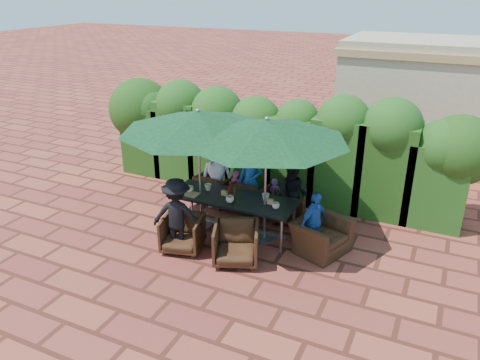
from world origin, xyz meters
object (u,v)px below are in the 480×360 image
at_px(chair_far_left, 216,187).
at_px(chair_far_mid, 253,194).
at_px(umbrella_right, 267,130).
at_px(umbrella_left, 198,121).
at_px(chair_near_left, 182,232).
at_px(dining_table, 233,201).
at_px(chair_near_right, 236,242).
at_px(chair_end_right, 321,231).
at_px(chair_far_right, 288,205).

distance_m(chair_far_left, chair_far_mid, 0.91).
bearing_deg(umbrella_right, umbrella_left, -178.71).
relative_size(umbrella_left, chair_near_left, 4.10).
bearing_deg(dining_table, umbrella_right, -1.74).
height_order(chair_near_right, chair_end_right, chair_end_right).
distance_m(chair_far_left, chair_far_right, 1.76).
xyz_separation_m(chair_near_left, chair_end_right, (2.35, 1.03, 0.05)).
bearing_deg(umbrella_left, chair_end_right, 1.60).
xyz_separation_m(chair_near_left, chair_near_right, (1.08, 0.04, 0.03)).
bearing_deg(chair_far_mid, chair_end_right, 159.86).
height_order(chair_far_left, chair_near_right, chair_near_right).
bearing_deg(chair_near_left, umbrella_right, 24.80).
height_order(umbrella_right, chair_far_left, umbrella_right).
bearing_deg(chair_far_mid, umbrella_left, 67.07).
bearing_deg(dining_table, chair_far_mid, 90.22).
distance_m(dining_table, chair_far_right, 1.28).
bearing_deg(umbrella_left, chair_far_mid, 57.71).
height_order(umbrella_right, chair_far_mid, umbrella_right).
height_order(chair_far_mid, chair_near_right, chair_near_right).
distance_m(umbrella_right, chair_far_mid, 2.22).
bearing_deg(chair_far_right, chair_end_right, 124.79).
relative_size(umbrella_left, chair_near_right, 3.76).
bearing_deg(chair_far_right, umbrella_right, 68.21).
bearing_deg(chair_near_left, dining_table, 47.56).
relative_size(chair_far_right, chair_near_left, 0.96).
xyz_separation_m(umbrella_left, chair_near_left, (0.14, -0.96, -1.85)).
distance_m(dining_table, umbrella_left, 1.69).
bearing_deg(chair_end_right, chair_far_mid, 81.11).
bearing_deg(dining_table, chair_far_left, 131.37).
bearing_deg(chair_near_right, dining_table, 97.11).
relative_size(chair_far_mid, chair_near_right, 0.96).
bearing_deg(chair_end_right, chair_far_left, 90.08).
distance_m(chair_far_left, chair_end_right, 2.89).
bearing_deg(chair_far_mid, chair_near_right, 114.30).
relative_size(dining_table, chair_end_right, 2.61).
bearing_deg(umbrella_right, chair_near_right, -99.40).
distance_m(chair_far_left, chair_near_left, 2.08).
relative_size(chair_far_left, chair_near_right, 0.97).
height_order(dining_table, chair_far_mid, chair_far_mid).
bearing_deg(umbrella_left, chair_far_right, 32.00).
xyz_separation_m(umbrella_left, chair_far_right, (1.54, 0.96, -1.86)).
bearing_deg(umbrella_right, chair_far_left, 146.58).
xyz_separation_m(dining_table, chair_end_right, (1.80, 0.02, -0.26)).
height_order(umbrella_left, chair_far_mid, umbrella_left).
height_order(umbrella_left, chair_end_right, umbrella_left).
relative_size(umbrella_right, chair_near_left, 4.11).
bearing_deg(chair_near_left, chair_far_mid, 61.20).
xyz_separation_m(umbrella_right, chair_far_left, (-1.60, 1.05, -1.83)).
height_order(umbrella_right, chair_near_right, umbrella_right).
bearing_deg(umbrella_right, chair_end_right, 1.99).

